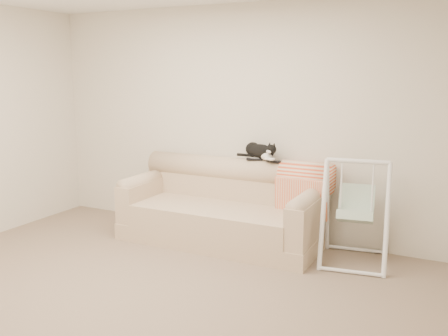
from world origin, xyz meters
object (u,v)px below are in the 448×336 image
at_px(baby_swing, 356,211).
at_px(remote_a, 255,159).
at_px(remote_b, 274,161).
at_px(tuxedo_cat, 260,151).
at_px(sofa, 223,210).

bearing_deg(baby_swing, remote_a, 169.06).
height_order(remote_b, tuxedo_cat, tuxedo_cat).
height_order(sofa, remote_a, remote_a).
distance_m(remote_a, baby_swing, 1.26).
bearing_deg(tuxedo_cat, sofa, -141.19).
height_order(remote_b, baby_swing, baby_swing).
distance_m(sofa, remote_a, 0.66).
bearing_deg(sofa, tuxedo_cat, 38.81).
bearing_deg(remote_b, tuxedo_cat, 163.22).
height_order(tuxedo_cat, baby_swing, tuxedo_cat).
relative_size(sofa, remote_b, 12.51).
relative_size(remote_a, remote_b, 1.06).
bearing_deg(tuxedo_cat, remote_b, -16.78).
xyz_separation_m(sofa, remote_a, (0.28, 0.22, 0.56)).
xyz_separation_m(remote_b, baby_swing, (0.94, -0.21, -0.39)).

